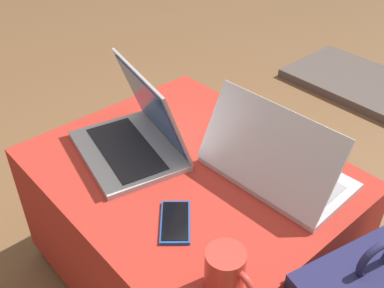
% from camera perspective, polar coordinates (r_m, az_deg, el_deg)
% --- Properties ---
extents(ground_plane, '(14.00, 14.00, 0.00)m').
position_cam_1_polar(ground_plane, '(1.55, -0.34, -15.94)').
color(ground_plane, brown).
extents(ottoman, '(0.82, 0.69, 0.45)m').
position_cam_1_polar(ottoman, '(1.38, -0.38, -10.15)').
color(ottoman, maroon).
rests_on(ottoman, ground_plane).
extents(laptop_near, '(0.37, 0.31, 0.25)m').
position_cam_1_polar(laptop_near, '(1.27, -7.15, 1.13)').
color(laptop_near, '#B7B7BC').
rests_on(laptop_near, ottoman).
extents(laptop_far, '(0.39, 0.24, 0.22)m').
position_cam_1_polar(laptop_far, '(1.18, 10.36, -2.54)').
color(laptop_far, silver).
rests_on(laptop_far, ottoman).
extents(cell_phone, '(0.15, 0.14, 0.01)m').
position_cam_1_polar(cell_phone, '(1.07, -2.13, -9.84)').
color(cell_phone, '#1E4C9E').
rests_on(cell_phone, ottoman).
extents(coffee_mug, '(0.12, 0.08, 0.10)m').
position_cam_1_polar(coffee_mug, '(0.92, 4.40, -15.93)').
color(coffee_mug, red).
rests_on(coffee_mug, ottoman).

